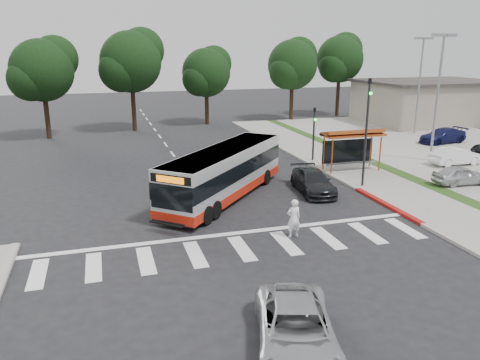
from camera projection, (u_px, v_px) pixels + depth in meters
name	position (u px, v px, depth m)	size (l,w,h in m)	color
ground	(214.00, 210.00, 24.32)	(140.00, 140.00, 0.00)	black
sidewalk_east	(333.00, 161.00, 34.71)	(4.00, 40.00, 0.12)	gray
curb_east	(308.00, 162.00, 34.16)	(0.30, 40.00, 0.15)	#9E9991
curb_east_red	(387.00, 205.00, 24.94)	(0.32, 6.00, 0.15)	maroon
parking_lot	(448.00, 146.00, 39.87)	(18.00, 36.00, 0.10)	gray
commercial_building	(428.00, 103.00, 52.28)	(14.00, 10.00, 4.40)	gray
building_roof_cap	(430.00, 82.00, 51.63)	(14.60, 10.60, 0.30)	#383330
crosswalk_ladder	(242.00, 248.00, 19.71)	(18.00, 2.60, 0.01)	silver
bus_shelter	(352.00, 138.00, 31.36)	(4.20, 1.60, 2.86)	#A5451B
traffic_signal_ne_tall	(367.00, 124.00, 27.29)	(0.18, 0.37, 6.50)	black
traffic_signal_ne_short	(314.00, 128.00, 34.12)	(0.18, 0.37, 4.00)	black
lot_light_front	(439.00, 81.00, 33.21)	(1.90, 0.35, 9.01)	gray
lot_light_mid	(420.00, 72.00, 44.08)	(1.90, 0.35, 9.01)	gray
tree_ne_a	(293.00, 64.00, 52.88)	(6.16, 5.74, 9.30)	black
tree_ne_b	(340.00, 58.00, 56.51)	(6.16, 5.74, 10.02)	black
tree_north_a	(132.00, 61.00, 45.92)	(6.60, 6.15, 10.17)	black
tree_north_b	(207.00, 72.00, 50.31)	(5.72, 5.33, 8.43)	black
tree_north_c	(43.00, 69.00, 42.04)	(6.16, 5.74, 9.30)	black
transit_bus	(225.00, 174.00, 26.02)	(2.34, 10.81, 2.79)	silver
pedestrian	(294.00, 218.00, 20.70)	(0.64, 0.42, 1.76)	white
dark_sedan	(313.00, 182.00, 27.23)	(1.80, 4.43, 1.29)	black
silver_suv_south	(296.00, 329.00, 12.94)	(2.16, 4.69, 1.30)	#ABADB0
parked_car_0	(461.00, 175.00, 28.48)	(1.37, 3.41, 1.16)	#B7B9BD
parked_car_1	(456.00, 156.00, 33.27)	(1.33, 3.83, 1.26)	white
parked_car_3	(443.00, 136.00, 40.91)	(1.81, 4.44, 1.29)	#141646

